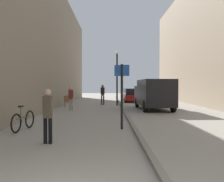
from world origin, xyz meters
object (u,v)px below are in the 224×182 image
street_sign_post (122,91)px  lamp_post (117,75)px  pedestrian_far_crossing (48,112)px  pedestrian_mid_block (71,97)px  delivery_van (154,93)px  bicycle_leaning (23,121)px  cafe_chair_near_window (67,100)px  pedestrian_main_foreground (103,93)px  parked_car (131,95)px

street_sign_post → lamp_post: (0.17, 10.92, 1.18)m
pedestrian_far_crossing → pedestrian_mid_block: bearing=109.0°
delivery_van → bicycle_leaning: bearing=-133.2°
street_sign_post → cafe_chair_near_window: (-3.98, 9.47, -1.00)m
delivery_van → street_sign_post: (-2.72, -7.43, 0.36)m
pedestrian_main_foreground → lamp_post: (1.29, -0.50, 1.66)m
parked_car → bicycle_leaning: bearing=-112.0°
pedestrian_far_crossing → parked_car: (4.26, 18.10, -0.24)m
delivery_van → lamp_post: bearing=123.8°
pedestrian_far_crossing → lamp_post: bearing=92.8°
parked_car → cafe_chair_near_window: parked_car is taller
bicycle_leaning → parked_car: bearing=77.3°
pedestrian_far_crossing → lamp_post: (2.51, 13.15, 1.77)m
pedestrian_main_foreground → street_sign_post: size_ratio=0.71×
pedestrian_far_crossing → parked_car: bearing=90.3°
lamp_post → cafe_chair_near_window: (-4.15, -1.45, -2.18)m
pedestrian_main_foreground → street_sign_post: street_sign_post is taller
delivery_van → bicycle_leaning: 10.09m
parked_car → street_sign_post: 16.01m
pedestrian_mid_block → street_sign_post: 7.56m
pedestrian_mid_block → parked_car: 10.40m
pedestrian_main_foreground → parked_car: size_ratio=0.43×
delivery_van → pedestrian_far_crossing: bearing=-120.0°
cafe_chair_near_window → street_sign_post: bearing=87.7°
pedestrian_far_crossing → bicycle_leaning: size_ratio=0.93×
pedestrian_far_crossing → lamp_post: 13.50m
pedestrian_mid_block → cafe_chair_near_window: (-0.78, 2.64, -0.43)m
pedestrian_far_crossing → delivery_van: (5.06, 9.66, 0.23)m
delivery_van → pedestrian_main_foreground: bearing=131.6°
pedestrian_mid_block → pedestrian_main_foreground: bearing=60.3°
delivery_van → parked_car: (-0.80, 8.44, -0.47)m
delivery_van → street_sign_post: bearing=-112.5°
street_sign_post → lamp_post: size_ratio=0.55×
parked_car → cafe_chair_near_window: bearing=-134.9°
parked_car → cafe_chair_near_window: (-5.90, -6.40, -0.17)m
delivery_van → bicycle_leaning: delivery_van is taller
delivery_van → street_sign_post: 7.92m
delivery_van → street_sign_post: size_ratio=1.90×
pedestrian_mid_block → bicycle_leaning: 7.07m
pedestrian_far_crossing → street_sign_post: 3.29m
lamp_post → bicycle_leaning: (-4.02, -11.11, -2.34)m
street_sign_post → delivery_van: bearing=-98.9°
bicycle_leaning → pedestrian_main_foreground: bearing=83.9°
pedestrian_main_foreground → pedestrian_far_crossing: (-1.22, -13.65, -0.11)m
pedestrian_far_crossing → cafe_chair_near_window: (-1.64, 11.70, -0.40)m
pedestrian_far_crossing → cafe_chair_near_window: 11.82m
parked_car → lamp_post: lamp_post is taller
pedestrian_main_foreground → bicycle_leaning: pedestrian_main_foreground is taller
pedestrian_main_foreground → cafe_chair_near_window: size_ratio=1.96×
delivery_van → lamp_post: size_ratio=1.04×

